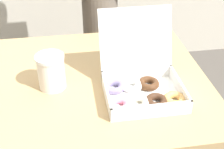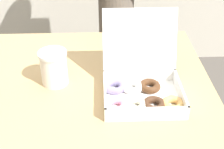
# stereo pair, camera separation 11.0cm
# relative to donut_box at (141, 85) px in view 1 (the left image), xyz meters

# --- Properties ---
(table) EXTENTS (0.99, 0.80, 0.74)m
(table) POSITION_rel_donut_box_xyz_m (-0.21, 0.13, -0.41)
(table) COLOR tan
(table) RESTS_ON ground_plane
(donut_box) EXTENTS (0.30, 0.31, 0.27)m
(donut_box) POSITION_rel_donut_box_xyz_m (0.00, 0.00, 0.00)
(donut_box) COLOR white
(donut_box) RESTS_ON table
(coffee_cup) EXTENTS (0.10, 0.10, 0.13)m
(coffee_cup) POSITION_rel_donut_box_xyz_m (-0.31, 0.10, 0.03)
(coffee_cup) COLOR silver
(coffee_cup) RESTS_ON table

